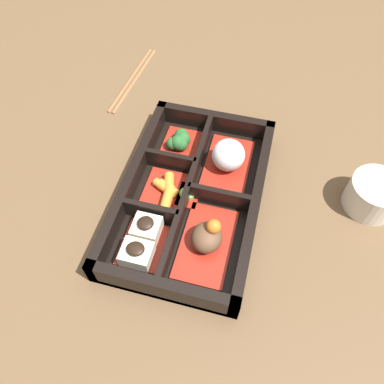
% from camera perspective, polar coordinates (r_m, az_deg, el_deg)
% --- Properties ---
extents(ground_plane, '(3.00, 3.00, 0.00)m').
position_cam_1_polar(ground_plane, '(0.57, -0.00, -1.44)').
color(ground_plane, brown).
extents(bento_base, '(0.32, 0.20, 0.01)m').
position_cam_1_polar(bento_base, '(0.57, -0.00, -1.16)').
color(bento_base, black).
rests_on(bento_base, ground_plane).
extents(bento_rim, '(0.32, 0.20, 0.04)m').
position_cam_1_polar(bento_rim, '(0.55, -0.23, -0.16)').
color(bento_rim, black).
rests_on(bento_rim, ground_plane).
extents(bowl_rice, '(0.12, 0.07, 0.05)m').
position_cam_1_polar(bowl_rice, '(0.58, 5.51, 5.19)').
color(bowl_rice, maroon).
rests_on(bowl_rice, bento_base).
extents(bowl_stew, '(0.12, 0.07, 0.05)m').
position_cam_1_polar(bowl_stew, '(0.51, 2.30, -7.18)').
color(bowl_stew, maroon).
rests_on(bowl_stew, bento_base).
extents(bowl_greens, '(0.07, 0.06, 0.03)m').
position_cam_1_polar(bowl_greens, '(0.62, -1.85, 7.71)').
color(bowl_greens, maroon).
rests_on(bowl_greens, bento_base).
extents(bowl_carrots, '(0.08, 0.06, 0.02)m').
position_cam_1_polar(bowl_carrots, '(0.56, -4.05, 0.24)').
color(bowl_carrots, maroon).
rests_on(bowl_carrots, bento_base).
extents(bowl_tofu, '(0.08, 0.06, 0.03)m').
position_cam_1_polar(bowl_tofu, '(0.51, -7.65, -7.52)').
color(bowl_tofu, maroon).
rests_on(bowl_tofu, bento_base).
extents(bowl_pickles, '(0.04, 0.03, 0.01)m').
position_cam_1_polar(bowl_pickles, '(0.56, -0.53, -0.21)').
color(bowl_pickles, maroon).
rests_on(bowl_pickles, bento_base).
extents(tea_cup, '(0.08, 0.08, 0.05)m').
position_cam_1_polar(tea_cup, '(0.61, 25.96, -0.33)').
color(tea_cup, beige).
rests_on(tea_cup, ground_plane).
extents(chopsticks, '(0.20, 0.03, 0.01)m').
position_cam_1_polar(chopsticks, '(0.78, -9.01, 16.75)').
color(chopsticks, brown).
rests_on(chopsticks, ground_plane).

